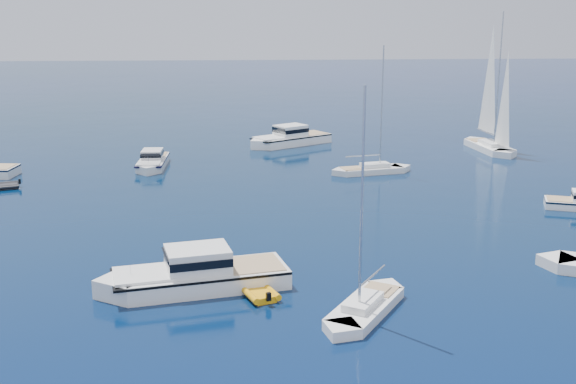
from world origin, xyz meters
TOP-DOWN VIEW (x-y plane):
  - motor_cruiser_centre at (-7.46, 12.39)m, footprint 12.22×6.04m
  - motor_cruiser_distant at (0.92, 56.29)m, footprint 11.36×8.95m
  - motor_cruiser_horizon at (-13.61, 45.02)m, footprint 2.78×8.60m
  - sailboat_fore at (1.66, 8.40)m, footprint 6.34×8.33m
  - sailboat_centre at (7.91, 40.97)m, footprint 8.87×4.06m
  - sailboat_sails_r at (23.16, 51.37)m, footprint 3.96×10.98m
  - tender_yellow at (-3.98, 11.34)m, footprint 3.09×4.02m

SIDE VIEW (x-z plane):
  - motor_cruiser_centre at x=-7.46m, z-range -1.54..1.54m
  - motor_cruiser_distant at x=0.92m, z-range -1.48..1.48m
  - motor_cruiser_horizon at x=-13.61m, z-range -1.12..1.12m
  - sailboat_fore at x=1.66m, z-range -6.21..6.21m
  - sailboat_centre at x=7.91m, z-range -6.31..6.31m
  - sailboat_sails_r at x=23.16m, z-range -7.89..7.89m
  - tender_yellow at x=-3.98m, z-range -0.47..0.47m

